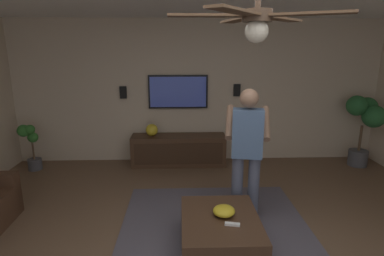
# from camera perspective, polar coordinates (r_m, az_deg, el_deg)

# --- Properties ---
(wall_back_tv) EXTENTS (0.10, 6.92, 2.60)m
(wall_back_tv) POSITION_cam_1_polar(r_m,az_deg,el_deg) (5.92, 1.07, 6.55)
(wall_back_tv) COLOR #C6B299
(wall_back_tv) RESTS_ON ground
(area_rug) EXTENTS (2.69, 2.25, 0.01)m
(area_rug) POSITION_cam_1_polar(r_m,az_deg,el_deg) (3.77, 4.61, -19.46)
(area_rug) COLOR #514C56
(area_rug) RESTS_ON ground
(coffee_table) EXTENTS (1.00, 0.80, 0.40)m
(coffee_table) POSITION_cam_1_polar(r_m,az_deg,el_deg) (3.45, 5.11, -17.29)
(coffee_table) COLOR #422B1C
(coffee_table) RESTS_ON ground
(media_console) EXTENTS (0.45, 1.70, 0.55)m
(media_console) POSITION_cam_1_polar(r_m,az_deg,el_deg) (5.81, -2.43, -4.00)
(media_console) COLOR #422B1C
(media_console) RESTS_ON ground
(tv) EXTENTS (0.05, 1.08, 0.61)m
(tv) POSITION_cam_1_polar(r_m,az_deg,el_deg) (5.82, -2.53, 6.54)
(tv) COLOR black
(person_standing) EXTENTS (0.60, 0.61, 1.64)m
(person_standing) POSITION_cam_1_polar(r_m,az_deg,el_deg) (3.88, 9.87, -3.41)
(person_standing) COLOR #4C5166
(person_standing) RESTS_ON ground
(potted_plant_tall) EXTENTS (0.59, 0.64, 1.29)m
(potted_plant_tall) POSITION_cam_1_polar(r_m,az_deg,el_deg) (6.40, 28.74, 1.42)
(potted_plant_tall) COLOR #4C4C51
(potted_plant_tall) RESTS_ON ground
(potted_plant_short) EXTENTS (0.30, 0.31, 0.84)m
(potted_plant_short) POSITION_cam_1_polar(r_m,az_deg,el_deg) (6.14, -27.10, -2.60)
(potted_plant_short) COLOR #4C4C51
(potted_plant_short) RESTS_ON ground
(bowl) EXTENTS (0.23, 0.23, 0.10)m
(bowl) POSITION_cam_1_polar(r_m,az_deg,el_deg) (3.41, 5.79, -14.64)
(bowl) COLOR gold
(bowl) RESTS_ON coffee_table
(remote_white) EXTENTS (0.07, 0.16, 0.02)m
(remote_white) POSITION_cam_1_polar(r_m,az_deg,el_deg) (3.27, 7.28, -16.82)
(remote_white) COLOR white
(remote_white) RESTS_ON coffee_table
(vase_round) EXTENTS (0.22, 0.22, 0.22)m
(vase_round) POSITION_cam_1_polar(r_m,az_deg,el_deg) (5.73, -7.26, -0.37)
(vase_round) COLOR gold
(vase_round) RESTS_ON media_console
(wall_speaker_left) EXTENTS (0.06, 0.12, 0.22)m
(wall_speaker_left) POSITION_cam_1_polar(r_m,az_deg,el_deg) (5.92, 8.10, 6.77)
(wall_speaker_left) COLOR black
(wall_speaker_right) EXTENTS (0.06, 0.12, 0.22)m
(wall_speaker_right) POSITION_cam_1_polar(r_m,az_deg,el_deg) (5.92, -12.29, 6.29)
(wall_speaker_right) COLOR black
(ceiling_fan) EXTENTS (1.12, 1.17, 0.46)m
(ceiling_fan) POSITION_cam_1_polar(r_m,az_deg,el_deg) (2.29, 11.46, 18.55)
(ceiling_fan) COLOR #4C3828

